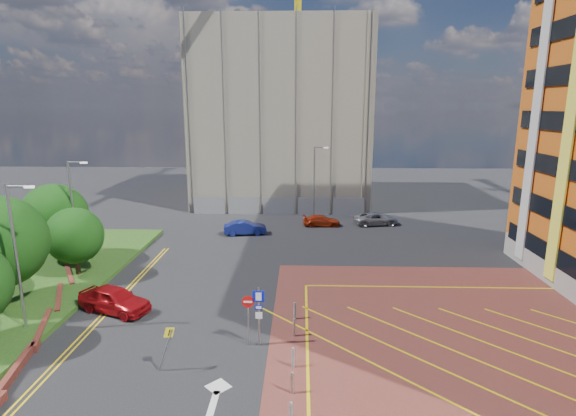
{
  "coord_description": "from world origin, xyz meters",
  "views": [
    {
      "loc": [
        2.66,
        -20.2,
        12.19
      ],
      "look_at": [
        1.87,
        5.03,
        6.45
      ],
      "focal_mm": 28.0,
      "sensor_mm": 36.0,
      "label": 1
    }
  ],
  "objects_px": {
    "tree_c": "(75,236)",
    "lamp_left_far": "(74,209)",
    "warning_sign": "(167,343)",
    "car_blue_back": "(245,228)",
    "lamp_left_near": "(17,252)",
    "car_silver_back": "(376,219)",
    "lamp_back": "(315,180)",
    "tree_d": "(55,216)",
    "car_red_left": "(114,299)",
    "sign_cluster": "(255,311)",
    "car_red_back": "(321,221)"
  },
  "relations": [
    {
      "from": "car_silver_back",
      "to": "lamp_back",
      "type": "bearing_deg",
      "value": 60.69
    },
    {
      "from": "car_blue_back",
      "to": "warning_sign",
      "type": "bearing_deg",
      "value": 169.28
    },
    {
      "from": "sign_cluster",
      "to": "car_red_back",
      "type": "distance_m",
      "value": 24.52
    },
    {
      "from": "sign_cluster",
      "to": "car_red_left",
      "type": "relative_size",
      "value": 0.69
    },
    {
      "from": "lamp_back",
      "to": "car_silver_back",
      "type": "height_order",
      "value": "lamp_back"
    },
    {
      "from": "car_red_back",
      "to": "car_silver_back",
      "type": "relative_size",
      "value": 0.84
    },
    {
      "from": "car_blue_back",
      "to": "lamp_left_far",
      "type": "bearing_deg",
      "value": 120.79
    },
    {
      "from": "car_silver_back",
      "to": "car_blue_back",
      "type": "bearing_deg",
      "value": 97.45
    },
    {
      "from": "car_red_left",
      "to": "car_red_back",
      "type": "height_order",
      "value": "car_red_left"
    },
    {
      "from": "lamp_back",
      "to": "warning_sign",
      "type": "bearing_deg",
      "value": -104.52
    },
    {
      "from": "car_red_left",
      "to": "warning_sign",
      "type": "bearing_deg",
      "value": -118.49
    },
    {
      "from": "tree_c",
      "to": "car_blue_back",
      "type": "xyz_separation_m",
      "value": [
        10.69,
        11.63,
        -2.52
      ]
    },
    {
      "from": "lamp_left_near",
      "to": "lamp_left_far",
      "type": "xyz_separation_m",
      "value": [
        -2.0,
        10.0,
        0.0
      ]
    },
    {
      "from": "lamp_back",
      "to": "sign_cluster",
      "type": "height_order",
      "value": "lamp_back"
    },
    {
      "from": "sign_cluster",
      "to": "car_silver_back",
      "type": "distance_m",
      "value": 26.79
    },
    {
      "from": "lamp_left_far",
      "to": "car_blue_back",
      "type": "height_order",
      "value": "lamp_left_far"
    },
    {
      "from": "car_blue_back",
      "to": "lamp_left_near",
      "type": "bearing_deg",
      "value": 145.03
    },
    {
      "from": "tree_c",
      "to": "car_red_back",
      "type": "distance_m",
      "value": 23.79
    },
    {
      "from": "tree_c",
      "to": "lamp_left_near",
      "type": "xyz_separation_m",
      "value": [
        1.08,
        -8.0,
        1.47
      ]
    },
    {
      "from": "tree_d",
      "to": "car_silver_back",
      "type": "distance_m",
      "value": 29.99
    },
    {
      "from": "lamp_left_near",
      "to": "car_red_left",
      "type": "relative_size",
      "value": 1.74
    },
    {
      "from": "tree_c",
      "to": "car_red_left",
      "type": "xyz_separation_m",
      "value": [
        4.87,
        -5.32,
        -2.41
      ]
    },
    {
      "from": "tree_c",
      "to": "lamp_left_far",
      "type": "relative_size",
      "value": 0.61
    },
    {
      "from": "tree_d",
      "to": "lamp_left_near",
      "type": "distance_m",
      "value": 11.76
    },
    {
      "from": "tree_c",
      "to": "lamp_left_far",
      "type": "distance_m",
      "value": 2.65
    },
    {
      "from": "lamp_back",
      "to": "warning_sign",
      "type": "xyz_separation_m",
      "value": [
        -7.63,
        -29.47,
        -2.93
      ]
    },
    {
      "from": "car_blue_back",
      "to": "car_red_back",
      "type": "height_order",
      "value": "car_blue_back"
    },
    {
      "from": "tree_c",
      "to": "car_red_left",
      "type": "height_order",
      "value": "tree_c"
    },
    {
      "from": "lamp_left_near",
      "to": "lamp_back",
      "type": "relative_size",
      "value": 1.0
    },
    {
      "from": "warning_sign",
      "to": "car_silver_back",
      "type": "height_order",
      "value": "warning_sign"
    },
    {
      "from": "lamp_left_far",
      "to": "car_blue_back",
      "type": "distance_m",
      "value": 15.6
    },
    {
      "from": "warning_sign",
      "to": "tree_d",
      "type": "bearing_deg",
      "value": 131.82
    },
    {
      "from": "tree_d",
      "to": "lamp_left_near",
      "type": "bearing_deg",
      "value": -69.65
    },
    {
      "from": "lamp_left_near",
      "to": "car_blue_back",
      "type": "bearing_deg",
      "value": 63.9
    },
    {
      "from": "warning_sign",
      "to": "car_blue_back",
      "type": "xyz_separation_m",
      "value": [
        0.75,
        23.1,
        -0.75
      ]
    },
    {
      "from": "warning_sign",
      "to": "car_blue_back",
      "type": "distance_m",
      "value": 23.12
    },
    {
      "from": "tree_d",
      "to": "lamp_left_far",
      "type": "xyz_separation_m",
      "value": [
        2.08,
        -1.0,
        0.79
      ]
    },
    {
      "from": "tree_c",
      "to": "car_red_left",
      "type": "relative_size",
      "value": 1.06
    },
    {
      "from": "lamp_left_far",
      "to": "warning_sign",
      "type": "xyz_separation_m",
      "value": [
        10.87,
        -13.47,
        -3.23
      ]
    },
    {
      "from": "lamp_left_far",
      "to": "car_red_back",
      "type": "distance_m",
      "value": 23.54
    },
    {
      "from": "sign_cluster",
      "to": "warning_sign",
      "type": "relative_size",
      "value": 1.43
    },
    {
      "from": "sign_cluster",
      "to": "tree_d",
      "type": "bearing_deg",
      "value": 144.42
    },
    {
      "from": "tree_c",
      "to": "warning_sign",
      "type": "xyz_separation_m",
      "value": [
        9.95,
        -11.47,
        -1.76
      ]
    },
    {
      "from": "lamp_left_far",
      "to": "car_red_left",
      "type": "height_order",
      "value": "lamp_left_far"
    },
    {
      "from": "car_blue_back",
      "to": "car_red_left",
      "type": "bearing_deg",
      "value": 152.17
    },
    {
      "from": "warning_sign",
      "to": "car_blue_back",
      "type": "relative_size",
      "value": 0.55
    },
    {
      "from": "sign_cluster",
      "to": "car_blue_back",
      "type": "xyz_separation_m",
      "value": [
        -3.1,
        20.64,
        -1.28
      ]
    },
    {
      "from": "warning_sign",
      "to": "car_red_back",
      "type": "height_order",
      "value": "warning_sign"
    },
    {
      "from": "lamp_left_near",
      "to": "car_silver_back",
      "type": "height_order",
      "value": "lamp_left_near"
    },
    {
      "from": "car_red_left",
      "to": "lamp_left_near",
      "type": "bearing_deg",
      "value": 147.16
    }
  ]
}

